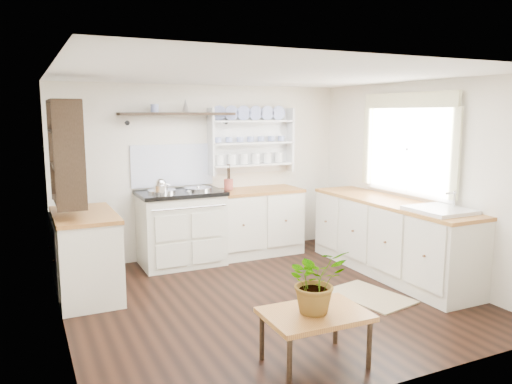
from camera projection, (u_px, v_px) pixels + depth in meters
The scene contains 19 objects.
floor at pixel (268, 298), 5.26m from camera, with size 4.00×3.80×0.01m, color black.
wall_back at pixel (205, 171), 6.77m from camera, with size 4.00×0.02×2.30m, color silver.
wall_right at pixel (418, 179), 5.92m from camera, with size 0.02×3.80×2.30m, color silver.
wall_left at pixel (58, 206), 4.23m from camera, with size 0.02×3.80×2.30m, color silver.
ceiling at pixel (269, 75), 4.90m from camera, with size 4.00×3.80×0.01m, color white.
window at pixel (408, 144), 5.97m from camera, with size 0.08×1.55×1.22m.
aga_cooker at pixel (181, 227), 6.39m from camera, with size 1.07×0.74×0.98m.
back_cabinets at pixel (255, 221), 6.87m from camera, with size 1.27×0.63×0.90m.
right_cabinets at pixel (390, 237), 5.99m from camera, with size 0.62×2.43×0.90m.
belfast_sink at pixel (439, 221), 5.27m from camera, with size 0.55×0.60×0.45m.
left_cabinets at pixel (86, 254), 5.27m from camera, with size 0.62×1.13×0.90m.
plate_rack at pixel (250, 140), 6.95m from camera, with size 1.20×0.22×0.90m.
high_shelf at pixel (178, 115), 6.37m from camera, with size 1.50×0.29×0.16m.
left_shelving at pixel (66, 151), 5.04m from camera, with size 0.28×0.80×1.05m, color black.
kettle at pixel (161, 187), 6.08m from camera, with size 0.17×0.17×0.21m, color silver, non-canonical shape.
utensil_crock at pixel (229, 184), 6.71m from camera, with size 0.12×0.12×0.14m, color #9B4338.
center_table at pixel (315, 318), 3.82m from camera, with size 0.80×0.58×0.43m.
potted_plant at pixel (316, 280), 3.77m from camera, with size 0.45×0.39×0.50m, color #3F7233.
floor_rug at pixel (370, 296), 5.29m from camera, with size 0.55×0.85×0.02m, color olive.
Camera 1 is at (-2.26, -4.48, 1.93)m, focal length 35.00 mm.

